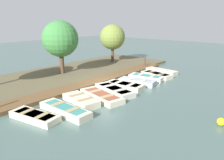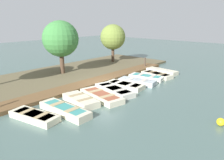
% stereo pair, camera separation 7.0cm
% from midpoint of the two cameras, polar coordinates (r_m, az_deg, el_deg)
% --- Properties ---
extents(ground_plane, '(80.00, 80.00, 0.00)m').
position_cam_midpoint_polar(ground_plane, '(17.63, -1.77, -1.46)').
color(ground_plane, '#4C6660').
extents(shore_bank, '(8.00, 24.00, 0.21)m').
position_cam_midpoint_polar(shore_bank, '(21.20, -11.75, 1.46)').
color(shore_bank, brown).
rests_on(shore_bank, ground_plane).
extents(dock_walkway, '(1.58, 18.35, 0.25)m').
position_cam_midpoint_polar(dock_walkway, '(18.38, -4.46, -0.37)').
color(dock_walkway, brown).
rests_on(dock_walkway, ground_plane).
extents(rowboat_0, '(3.02, 1.56, 0.38)m').
position_cam_midpoint_polar(rowboat_0, '(12.48, -19.70, -8.91)').
color(rowboat_0, beige).
rests_on(rowboat_0, ground_plane).
extents(rowboat_1, '(3.52, 1.08, 0.43)m').
position_cam_midpoint_polar(rowboat_1, '(12.77, -12.34, -7.62)').
color(rowboat_1, beige).
rests_on(rowboat_1, ground_plane).
extents(rowboat_2, '(2.93, 1.61, 0.44)m').
position_cam_midpoint_polar(rowboat_2, '(14.02, -8.30, -5.23)').
color(rowboat_2, beige).
rests_on(rowboat_2, ground_plane).
extents(rowboat_3, '(3.71, 1.89, 0.39)m').
position_cam_midpoint_polar(rowboat_3, '(14.74, -2.92, -4.16)').
color(rowboat_3, beige).
rests_on(rowboat_3, ground_plane).
extents(rowboat_4, '(3.65, 1.94, 0.40)m').
position_cam_midpoint_polar(rowboat_4, '(15.87, 0.49, -2.66)').
color(rowboat_4, beige).
rests_on(rowboat_4, ground_plane).
extents(rowboat_5, '(3.10, 1.53, 0.38)m').
position_cam_midpoint_polar(rowboat_5, '(17.06, 3.24, -1.40)').
color(rowboat_5, beige).
rests_on(rowboat_5, ground_plane).
extents(rowboat_6, '(3.17, 1.71, 0.40)m').
position_cam_midpoint_polar(rowboat_6, '(18.15, 6.49, -0.40)').
color(rowboat_6, '#B2BCC1').
rests_on(rowboat_6, ground_plane).
extents(rowboat_7, '(3.14, 1.64, 0.40)m').
position_cam_midpoint_polar(rowboat_7, '(19.59, 8.85, 0.71)').
color(rowboat_7, silver).
rests_on(rowboat_7, ground_plane).
extents(rowboat_8, '(3.08, 1.54, 0.38)m').
position_cam_midpoint_polar(rowboat_8, '(20.68, 11.49, 1.35)').
color(rowboat_8, beige).
rests_on(rowboat_8, ground_plane).
extents(rowboat_9, '(3.19, 1.26, 0.40)m').
position_cam_midpoint_polar(rowboat_9, '(22.17, 12.73, 2.26)').
color(rowboat_9, beige).
rests_on(rowboat_9, ground_plane).
extents(mooring_post_far, '(0.14, 0.14, 1.19)m').
position_cam_midpoint_polar(mooring_post_far, '(24.04, 8.46, 4.48)').
color(mooring_post_far, '#47382D').
rests_on(mooring_post_far, ground_plane).
extents(buoy, '(0.41, 0.41, 0.41)m').
position_cam_midpoint_polar(buoy, '(12.41, 26.44, -9.74)').
color(buoy, yellow).
rests_on(buoy, ground_plane).
extents(park_tree_left, '(3.29, 3.29, 5.09)m').
position_cam_midpoint_polar(park_tree_left, '(20.78, -13.44, 10.37)').
color(park_tree_left, '#4C3828').
rests_on(park_tree_left, ground_plane).
extents(park_tree_center, '(2.95, 2.95, 4.62)m').
position_cam_midpoint_polar(park_tree_center, '(26.12, 0.06, 11.12)').
color(park_tree_center, '#4C3828').
rests_on(park_tree_center, ground_plane).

